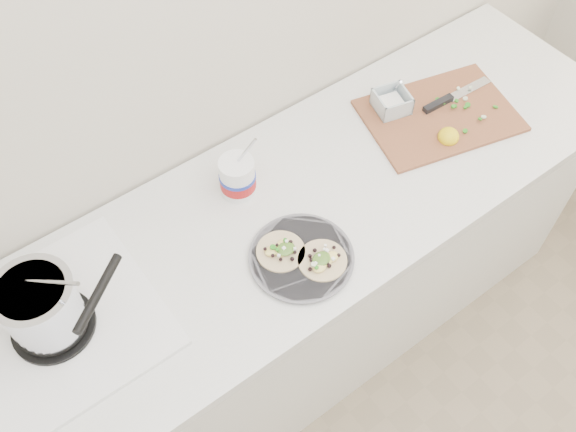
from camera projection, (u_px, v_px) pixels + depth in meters
counter at (269, 298)px, 2.14m from camera, size 2.44×0.66×0.90m
stove at (46, 315)px, 1.52m from camera, size 0.50×0.46×0.24m
taco_plate at (301, 256)px, 1.69m from camera, size 0.28×0.28×0.04m
tub at (238, 175)px, 1.78m from camera, size 0.10×0.10×0.23m
cutboard at (436, 111)px, 2.00m from camera, size 0.53×0.42×0.07m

